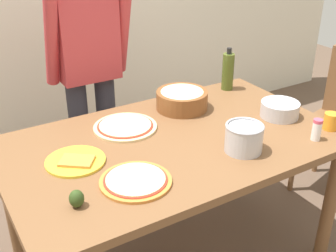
{
  "coord_description": "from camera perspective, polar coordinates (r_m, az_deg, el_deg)",
  "views": [
    {
      "loc": [
        -0.96,
        -1.53,
        1.75
      ],
      "look_at": [
        0.0,
        0.05,
        0.81
      ],
      "focal_mm": 46.22,
      "sensor_mm": 36.0,
      "label": 1
    }
  ],
  "objects": [
    {
      "name": "pizza_raw_on_board",
      "position": [
        2.16,
        -5.66,
        -0.06
      ],
      "size": [
        0.32,
        0.32,
        0.02
      ],
      "color": "beige",
      "rests_on": "dining_table"
    },
    {
      "name": "plate_with_slice",
      "position": [
        1.91,
        -12.08,
        -4.54
      ],
      "size": [
        0.26,
        0.26,
        0.02
      ],
      "color": "gold",
      "rests_on": "dining_table"
    },
    {
      "name": "popcorn_bowl",
      "position": [
        2.35,
        1.85,
        3.71
      ],
      "size": [
        0.28,
        0.28,
        0.11
      ],
      "color": "brown",
      "rests_on": "dining_table"
    },
    {
      "name": "cup_orange",
      "position": [
        2.28,
        20.68,
        0.58
      ],
      "size": [
        0.07,
        0.07,
        0.08
      ],
      "primitive_type": "cylinder",
      "color": "orange",
      "rests_on": "dining_table"
    },
    {
      "name": "dining_table",
      "position": [
        2.1,
        0.71,
        -3.96
      ],
      "size": [
        1.6,
        0.96,
        0.76
      ],
      "color": "brown",
      "rests_on": "ground"
    },
    {
      "name": "person_cook",
      "position": [
        2.56,
        -10.47,
        8.13
      ],
      "size": [
        0.49,
        0.25,
        1.62
      ],
      "color": "#2D2D38",
      "rests_on": "ground"
    },
    {
      "name": "steel_pot",
      "position": [
        1.96,
        9.98,
        -1.52
      ],
      "size": [
        0.17,
        0.17,
        0.13
      ],
      "color": "#B7B7BC",
      "rests_on": "dining_table"
    },
    {
      "name": "mixing_bowl_steel",
      "position": [
        2.34,
        14.53,
        2.13
      ],
      "size": [
        0.2,
        0.2,
        0.08
      ],
      "color": "#B7B7BC",
      "rests_on": "dining_table"
    },
    {
      "name": "salt_shaker",
      "position": [
        2.14,
        19.02,
        -0.46
      ],
      "size": [
        0.04,
        0.04,
        0.11
      ],
      "color": "white",
      "rests_on": "dining_table"
    },
    {
      "name": "olive_oil_bottle",
      "position": [
        2.62,
        7.91,
        7.17
      ],
      "size": [
        0.07,
        0.07,
        0.26
      ],
      "color": "#47561E",
      "rests_on": "dining_table"
    },
    {
      "name": "pizza_cooked_on_tray",
      "position": [
        1.75,
        -4.29,
        -7.19
      ],
      "size": [
        0.29,
        0.29,
        0.02
      ],
      "color": "#C67A33",
      "rests_on": "dining_table"
    },
    {
      "name": "avocado",
      "position": [
        1.63,
        -11.97,
        -9.35
      ],
      "size": [
        0.06,
        0.06,
        0.07
      ],
      "primitive_type": "ellipsoid",
      "color": "#2D4219",
      "rests_on": "dining_table"
    }
  ]
}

